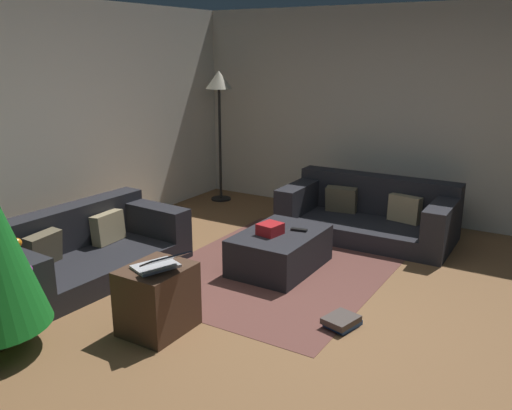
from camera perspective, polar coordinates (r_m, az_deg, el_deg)
ground_plane at (r=4.45m, az=5.26°, el=-12.02°), size 6.40×6.40×0.00m
rear_partition at (r=6.05m, az=-22.32°, el=7.41°), size 6.40×0.12×2.60m
corner_partition at (r=6.93m, az=17.34°, el=8.85°), size 0.12×6.40×2.60m
couch_left at (r=5.45m, az=-17.75°, el=-4.52°), size 1.91×1.04×0.62m
couch_right at (r=6.40m, az=11.84°, el=-0.92°), size 1.00×1.92×0.66m
ottoman at (r=5.35m, az=2.51°, el=-4.77°), size 0.99×0.69×0.37m
gift_box at (r=5.22m, az=1.49°, el=-2.51°), size 0.24×0.23×0.11m
tv_remote at (r=5.34m, az=4.52°, el=-2.60°), size 0.08×0.17×0.02m
side_table at (r=4.26m, az=-10.28°, el=-9.65°), size 0.52×0.44×0.52m
laptop at (r=4.09m, az=-10.10°, el=-6.05°), size 0.43×0.46×0.17m
book_stack at (r=4.38m, az=8.97°, el=-11.94°), size 0.33×0.27×0.09m
corner_lamp at (r=7.55m, az=-3.89°, el=11.90°), size 0.36×0.36×1.80m
area_rug at (r=5.42m, az=2.49°, el=-6.57°), size 2.60×2.00×0.01m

